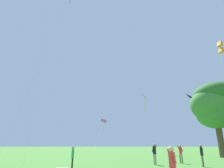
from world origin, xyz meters
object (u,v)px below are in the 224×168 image
Objects in this scene: tree_left_oak at (215,104)px; person_far_back at (154,152)px; kite_black_large at (190,100)px; kite_orange_box at (221,48)px; person_with_spool at (172,163)px; kite_purple_streamer at (69,0)px; kite_pink_low at (104,123)px; person_foreground_watcher at (180,152)px; kite_red_high at (145,100)px; person_near_tree at (73,156)px; person_in_blue_jacket at (202,153)px.

person_far_back is at bearing -140.69° from tree_left_oak.
kite_orange_box is (-10.71, -31.76, -2.16)m from kite_black_large.
kite_purple_streamer is at bearing 116.63° from person_with_spool.
person_far_back is at bearing 168.48° from kite_orange_box.
person_with_spool is (3.19, -41.39, -6.03)m from kite_pink_low.
person_foreground_watcher is at bearing -136.87° from tree_left_oak.
kite_black_large is 16.05m from kite_red_high.
person_near_tree is 0.15× the size of tree_left_oak.
person_foreground_watcher is (7.62, -30.39, -5.96)m from kite_pink_low.
kite_red_high is at bearing 80.13° from person_with_spool.
kite_pink_low is at bearing 87.43° from person_near_tree.
person_with_spool is (-19.14, -40.18, -11.73)m from kite_black_large.
person_far_back is at bearing -99.92° from kite_red_high.
person_far_back is at bearing 150.61° from person_in_blue_jacket.
person_with_spool is at bearing -85.59° from kite_pink_low.
person_foreground_watcher is 11.86m from person_with_spool.
kite_red_high is at bearing 80.08° from person_far_back.
person_foreground_watcher is at bearing -93.06° from kite_red_high.
tree_left_oak is at bearing 5.91° from kite_purple_streamer.
kite_orange_box is at bearing -26.86° from kite_purple_streamer.
kite_black_large is 37.09m from person_in_blue_jacket.
person_with_spool is at bearing -111.92° from person_foreground_watcher.
person_in_blue_jacket is (8.17, -33.45, -5.97)m from kite_pink_low.
person_far_back is (-6.75, 1.38, -9.47)m from kite_orange_box.
kite_pink_low is 6.97× the size of person_foreground_watcher.
kite_pink_low is 41.95m from person_with_spool.
person_far_back is (10.22, -7.22, -22.20)m from kite_purple_streamer.
person_far_back is at bearing -119.88° from kite_black_large.
tree_left_oak is (11.57, 9.47, 6.32)m from person_far_back.
person_with_spool is at bearing -122.07° from person_in_blue_jacket.
kite_orange_box is 6.51× the size of person_far_back.
person_far_back is (6.47, 3.95, 0.10)m from person_near_tree.
kite_purple_streamer is at bearing 108.55° from person_near_tree.
tree_left_oak is (4.82, 10.85, -3.15)m from kite_orange_box.
tree_left_oak is at bearing -105.72° from kite_black_large.
kite_purple_streamer is 25.22m from person_near_tree.
person_near_tree is at bearing -167.89° from person_in_blue_jacket.
kite_orange_box is at bearing -70.58° from kite_pink_low.
person_with_spool is at bearing -50.71° from person_near_tree.
person_near_tree is (-10.33, -26.02, -9.82)m from kite_red_high.
kite_purple_streamer is 16.45× the size of person_with_spool.
kite_black_large is 1.16× the size of kite_red_high.
kite_black_large reaches higher than person_in_blue_jacket.
kite_black_large reaches higher than person_with_spool.
person_with_spool is 0.15× the size of tree_left_oak.
tree_left_oak is at bearing 66.04° from kite_orange_box.
kite_purple_streamer is at bearing -102.36° from kite_pink_low.
kite_red_high is 24.42m from person_far_back.
kite_purple_streamer reaches higher than person_with_spool.
person_foreground_watcher is (-1.11, -20.86, -9.75)m from kite_red_high.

